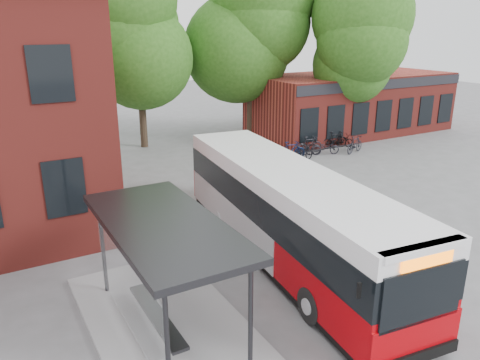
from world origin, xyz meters
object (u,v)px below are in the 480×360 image
bicycle_0 (302,154)px  bicycle_3 (310,145)px  bicycle_4 (326,147)px  city_bus (286,215)px  bus_shelter (167,277)px  bicycle_5 (335,140)px  bicycle_7 (355,144)px  bicycle_1 (291,151)px  bicycle_6 (341,141)px  bicycle_2 (306,147)px

bicycle_0 → bicycle_3: size_ratio=1.02×
bicycle_4 → city_bus: bearing=155.2°
bicycle_0 → bicycle_3: 1.90m
bus_shelter → bicycle_5: bearing=37.6°
bicycle_3 → bicycle_7: 2.65m
bicycle_1 → bicycle_3: bicycle_1 is taller
bicycle_0 → bicycle_4: (2.04, 0.50, -0.03)m
bicycle_1 → bicycle_7: 4.18m
bicycle_6 → bicycle_1: bearing=109.3°
bicycle_6 → bicycle_7: size_ratio=0.94×
bicycle_1 → bicycle_6: (4.26, 0.66, -0.11)m
bicycle_5 → bicycle_2: bearing=109.6°
city_bus → bicycle_1: size_ratio=6.65×
bicycle_0 → bicycle_1: size_ratio=0.98×
bicycle_2 → bicycle_7: (2.82, -0.93, 0.03)m
city_bus → bicycle_2: size_ratio=6.40×
bicycle_2 → bicycle_5: size_ratio=1.05×
bicycle_6 → bicycle_4: bearing=122.9°
bicycle_0 → bicycle_6: 4.11m
bicycle_7 → city_bus: bearing=109.7°
bicycle_4 → bicycle_5: bicycle_5 is taller
bus_shelter → bicycle_5: (15.47, 11.91, -0.93)m
bus_shelter → city_bus: bearing=20.2°
bicycle_4 → bicycle_3: bearing=59.6°
bus_shelter → bicycle_2: bearing=41.4°
bicycle_2 → bicycle_4: size_ratio=1.13×
bicycle_3 → bicycle_6: 2.46m
bicycle_0 → bicycle_2: (0.95, 0.89, 0.03)m
bicycle_7 → bicycle_4: bearing=54.4°
bicycle_0 → bicycle_2: 1.31m
bus_shelter → bicycle_5: bus_shelter is taller
bicycle_2 → bicycle_6: size_ratio=1.14×
bicycle_1 → bicycle_5: bicycle_1 is taller
bicycle_0 → bicycle_5: size_ratio=0.99×
city_bus → bicycle_5: bearing=49.9°
bicycle_2 → bicycle_4: (1.09, -0.40, -0.05)m
bicycle_6 → bicycle_7: bearing=-175.3°
city_bus → bicycle_0: bearing=56.9°
bus_shelter → city_bus: (4.65, 1.71, 0.02)m
bicycle_3 → bicycle_7: (2.33, -1.26, 0.00)m
bicycle_2 → bicycle_4: bearing=-97.2°
city_bus → bicycle_7: bearing=44.9°
bicycle_4 → bicycle_6: (1.87, 0.77, -0.01)m
bicycle_0 → bicycle_2: bearing=-61.4°
bicycle_7 → bicycle_1: bearing=62.6°
bicycle_5 → bicycle_1: bearing=109.8°
city_bus → bicycle_4: (9.32, 9.26, -1.05)m
bus_shelter → bicycle_4: bearing=38.1°
bicycle_7 → bicycle_5: bearing=-9.2°
city_bus → bicycle_1: (6.93, 9.37, -0.95)m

